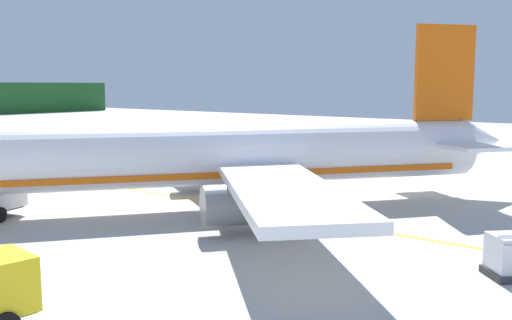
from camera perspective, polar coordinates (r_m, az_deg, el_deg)
The scene contains 3 objects.
airliner_foreground at distance 35.95m, azimuth -3.94°, elevation 0.35°, with size 35.21×30.13×11.90m.
cargo_container_near at distance 25.90m, azimuth 23.99°, elevation -8.74°, with size 2.46×2.46×1.90m.
apron_guide_line at distance 34.67m, azimuth 3.29°, elevation -5.59°, with size 0.30×60.00×0.01m, color yellow.
Camera 1 is at (-4.07, -6.53, 7.84)m, focal length 40.21 mm.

